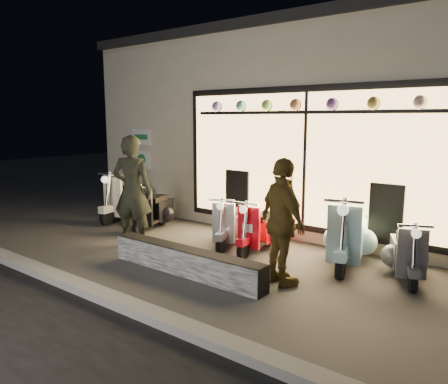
{
  "coord_description": "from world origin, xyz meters",
  "views": [
    {
      "loc": [
        4.46,
        -5.21,
        2.29
      ],
      "look_at": [
        -0.03,
        0.6,
        1.05
      ],
      "focal_mm": 35.0,
      "sensor_mm": 36.0,
      "label": 1
    }
  ],
  "objects_px": {
    "graffiti_barrier": "(186,261)",
    "scooter_silver": "(231,224)",
    "woman": "(282,222)",
    "scooter_red": "(262,229)",
    "man": "(132,191)"
  },
  "relations": [
    {
      "from": "woman",
      "to": "scooter_red",
      "type": "bearing_deg",
      "value": -17.41
    },
    {
      "from": "graffiti_barrier",
      "to": "woman",
      "type": "distance_m",
      "value": 1.58
    },
    {
      "from": "scooter_silver",
      "to": "man",
      "type": "xyz_separation_m",
      "value": [
        -1.31,
        -1.2,
        0.64
      ]
    },
    {
      "from": "scooter_silver",
      "to": "woman",
      "type": "relative_size",
      "value": 0.7
    },
    {
      "from": "graffiti_barrier",
      "to": "scooter_silver",
      "type": "distance_m",
      "value": 1.81
    },
    {
      "from": "graffiti_barrier",
      "to": "scooter_red",
      "type": "bearing_deg",
      "value": 83.82
    },
    {
      "from": "scooter_red",
      "to": "woman",
      "type": "height_order",
      "value": "woman"
    },
    {
      "from": "scooter_silver",
      "to": "graffiti_barrier",
      "type": "bearing_deg",
      "value": -95.62
    },
    {
      "from": "graffiti_barrier",
      "to": "man",
      "type": "relative_size",
      "value": 1.36
    },
    {
      "from": "graffiti_barrier",
      "to": "woman",
      "type": "relative_size",
      "value": 1.54
    },
    {
      "from": "graffiti_barrier",
      "to": "scooter_silver",
      "type": "xyz_separation_m",
      "value": [
        -0.47,
        1.74,
        0.16
      ]
    },
    {
      "from": "graffiti_barrier",
      "to": "woman",
      "type": "bearing_deg",
      "value": 21.58
    },
    {
      "from": "graffiti_barrier",
      "to": "woman",
      "type": "height_order",
      "value": "woman"
    },
    {
      "from": "scooter_silver",
      "to": "scooter_red",
      "type": "bearing_deg",
      "value": -18.72
    },
    {
      "from": "scooter_silver",
      "to": "woman",
      "type": "bearing_deg",
      "value": -54.93
    }
  ]
}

